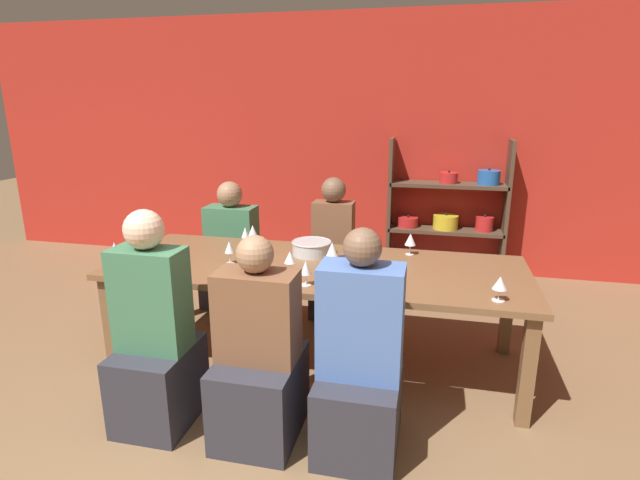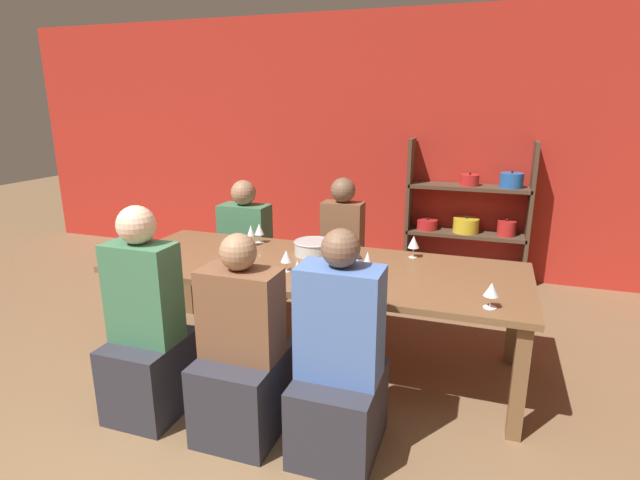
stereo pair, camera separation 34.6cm
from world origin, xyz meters
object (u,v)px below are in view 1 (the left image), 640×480
Objects in this scene: mixing_bowl at (312,247)px; wine_bottle_green at (145,254)px; wine_glass_red_e at (363,262)px; wine_glass_empty_c at (115,250)px; wine_glass_white_a at (332,250)px; person_far_b at (233,259)px; shelf_unit at (448,223)px; wine_glass_empty_b at (410,240)px; wine_glass_red_b at (290,258)px; cell_phone at (350,257)px; person_near_a at (259,366)px; person_near_c at (359,373)px; wine_glass_red_f at (229,248)px; person_near_b at (156,347)px; person_far_a at (333,264)px; wine_glass_white_b at (306,269)px; wine_glass_red_c at (245,233)px; wine_glass_empty_a at (253,231)px; dining_table at (317,274)px; wine_glass_red_a at (500,284)px; wine_glass_red_d at (372,258)px.

wine_bottle_green is at bearing -147.63° from mixing_bowl.
wine_glass_red_e is 1.65m from wine_glass_empty_c.
wine_glass_empty_c is (-1.40, -0.38, 0.02)m from wine_glass_white_a.
mixing_bowl is at bearing 132.67° from wine_glass_white_a.
person_far_b reaches higher than wine_glass_red_e.
shelf_unit is 9.09× the size of wine_glass_empty_b.
wine_glass_empty_c is at bearing 77.83° from person_far_b.
wine_glass_red_b is 0.80× the size of wine_glass_empty_c.
wine_glass_white_a is 0.99× the size of cell_phone.
person_near_a is 0.94× the size of person_near_c.
person_near_a is 2.00m from person_far_b.
person_near_a is (0.47, -0.75, -0.42)m from wine_glass_red_f.
wine_glass_red_e is 1.02× the size of wine_glass_empty_b.
person_near_b reaches higher than wine_glass_red_f.
wine_bottle_green is 1.42m from wine_glass_red_e.
shelf_unit reaches higher than person_far_a.
wine_glass_red_e is (1.41, 0.16, -0.00)m from wine_bottle_green.
wine_glass_white_b is 0.95× the size of wine_glass_red_c.
wine_glass_red_f reaches higher than wine_glass_empty_b.
mixing_bowl is 0.23× the size of person_near_b.
wine_glass_red_e reaches higher than wine_glass_empty_a.
wine_glass_red_f reaches higher than mixing_bowl.
wine_glass_red_b reaches higher than dining_table.
wine_glass_empty_a is at bearing 156.39° from wine_glass_red_a.
wine_bottle_green is at bearing 153.37° from person_near_a.
dining_table is 17.09× the size of wine_glass_white_a.
person_far_a is 1.86m from person_near_b.
wine_glass_red_c is at bearing 159.44° from wine_glass_red_a.
person_far_a is at bearing 93.94° from dining_table.
wine_glass_white_b is 0.64m from person_near_a.
shelf_unit is 1.14× the size of person_near_b.
mixing_bowl is 1.84× the size of wine_glass_empty_b.
person_near_b reaches higher than wine_glass_red_e.
wine_glass_red_b is 0.90× the size of wine_glass_red_f.
wine_bottle_green reaches higher than wine_glass_empty_a.
person_near_b is (-0.13, -1.25, -0.37)m from wine_glass_empty_a.
person_far_b is at bearing 161.52° from wine_glass_empty_b.
mixing_bowl is 0.63m from wine_glass_white_b.
wine_glass_red_d reaches higher than cell_phone.
wine_glass_empty_a is at bearing -179.57° from wine_glass_empty_b.
wine_glass_empty_c is 1.40m from person_far_b.
person_far_a is (1.00, 1.25, -0.40)m from wine_bottle_green.
person_near_b reaches higher than wine_glass_red_c.
person_near_c reaches higher than person_far_a.
wine_glass_red_c is at bearing 113.84° from person_near_a.
dining_table is at bearing -131.18° from cell_phone.
wine_glass_white_a is 1.01× the size of wine_glass_red_e.
cell_phone is at bearing 109.43° from wine_glass_red_e.
wine_glass_red_b is at bearing 12.07° from wine_bottle_green.
wine_glass_empty_c is 1.09× the size of cell_phone.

